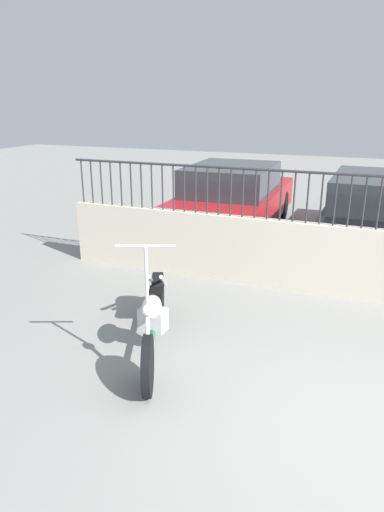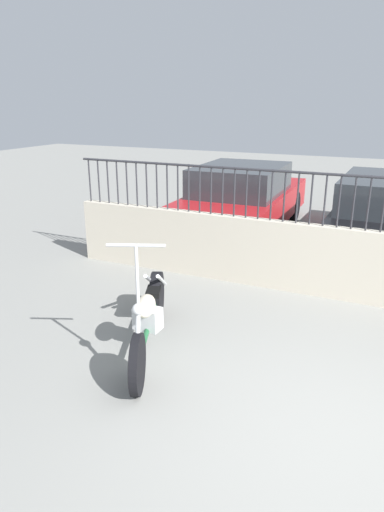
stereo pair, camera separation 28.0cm
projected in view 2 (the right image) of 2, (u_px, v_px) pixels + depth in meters
ground_plane at (351, 447)px, 3.56m from camera, size 40.00×40.00×0.00m
low_wall at (383, 270)px, 5.90m from camera, size 9.32×0.18×0.99m
motorcycle_green at (150, 313)px, 4.96m from camera, size 0.99×2.07×1.39m
car_red at (242, 199)px, 9.19m from camera, size 1.87×4.31×1.37m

